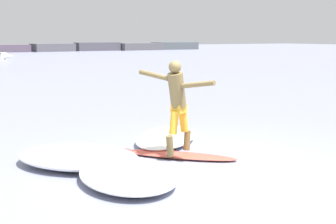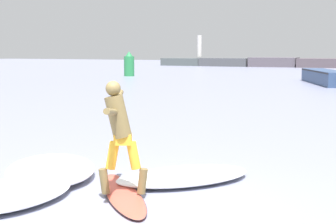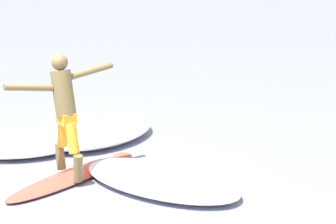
{
  "view_description": "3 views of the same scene",
  "coord_description": "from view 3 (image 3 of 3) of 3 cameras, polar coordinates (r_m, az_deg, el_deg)",
  "views": [
    {
      "loc": [
        -4.56,
        -6.48,
        2.22
      ],
      "look_at": [
        0.21,
        1.63,
        0.69
      ],
      "focal_mm": 50.0,
      "sensor_mm": 36.0,
      "label": 1
    },
    {
      "loc": [
        3.52,
        -5.24,
        2.23
      ],
      "look_at": [
        -0.15,
        2.33,
        1.14
      ],
      "focal_mm": 50.0,
      "sensor_mm": 36.0,
      "label": 2
    },
    {
      "loc": [
        7.47,
        0.81,
        3.11
      ],
      "look_at": [
        -0.67,
        2.22,
        0.78
      ],
      "focal_mm": 60.0,
      "sensor_mm": 36.0,
      "label": 3
    }
  ],
  "objects": [
    {
      "name": "surfer",
      "position": [
        7.89,
        -10.48,
        0.62
      ],
      "size": [
        0.86,
        1.49,
        1.73
      ],
      "color": "brown",
      "rests_on": "surfboard"
    },
    {
      "name": "wave_foam_beside",
      "position": [
        7.82,
        -0.73,
        -6.88
      ],
      "size": [
        2.48,
        2.57,
        0.2
      ],
      "color": "white",
      "rests_on": "ground"
    },
    {
      "name": "wave_foam_at_nose",
      "position": [
        9.83,
        -7.33,
        -1.93
      ],
      "size": [
        2.61,
        2.71,
        0.29
      ],
      "color": "white",
      "rests_on": "ground"
    },
    {
      "name": "surfboard",
      "position": [
        8.2,
        -9.75,
        -6.47
      ],
      "size": [
        1.88,
        2.01,
        0.21
      ],
      "color": "#D6503E",
      "rests_on": "ground"
    },
    {
      "name": "ground_plane",
      "position": [
        8.13,
        -14.86,
        -7.28
      ],
      "size": [
        200.0,
        200.0,
        0.0
      ],
      "primitive_type": "plane",
      "color": "gray"
    },
    {
      "name": "wave_foam_at_tail",
      "position": [
        9.57,
        -15.24,
        -3.01
      ],
      "size": [
        1.73,
        2.27,
        0.24
      ],
      "color": "white",
      "rests_on": "ground"
    }
  ]
}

